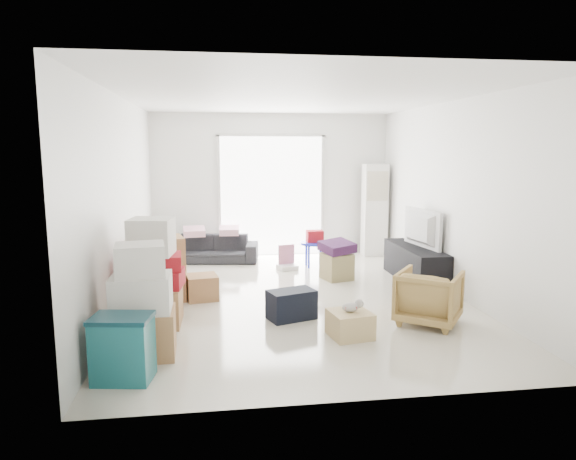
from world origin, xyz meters
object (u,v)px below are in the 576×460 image
(tv_console, at_px, (415,264))
(wood_crate, at_px, (350,324))
(armchair, at_px, (429,295))
(sofa, at_px, (212,244))
(storage_bins, at_px, (123,348))
(kids_table, at_px, (315,241))
(ac_tower, at_px, (375,210))
(ottoman, at_px, (337,266))
(television, at_px, (416,243))

(tv_console, height_order, wood_crate, tv_console)
(tv_console, xyz_separation_m, armchair, (-0.62, -1.95, 0.08))
(sofa, distance_m, storage_bins, 4.90)
(kids_table, bearing_deg, armchair, -76.40)
(ac_tower, relative_size, ottoman, 4.24)
(armchair, xyz_separation_m, kids_table, (-0.75, 3.12, 0.10))
(sofa, bearing_deg, armchair, -48.15)
(ac_tower, height_order, wood_crate, ac_tower)
(armchair, relative_size, ottoman, 1.69)
(tv_console, xyz_separation_m, storage_bins, (-3.90, -3.02, 0.03))
(ac_tower, height_order, tv_console, ac_tower)
(wood_crate, bearing_deg, sofa, 110.21)
(television, bearing_deg, storage_bins, 119.69)
(armchair, bearing_deg, ac_tower, -61.30)
(ottoman, bearing_deg, television, -11.00)
(television, distance_m, storage_bins, 4.94)
(tv_console, bearing_deg, storage_bins, -142.28)
(tv_console, height_order, ottoman, tv_console)
(armchair, distance_m, wood_crate, 1.08)
(television, height_order, armchair, armchair)
(armchair, relative_size, kids_table, 1.10)
(ottoman, bearing_deg, storage_bins, -129.76)
(storage_bins, xyz_separation_m, wood_crate, (2.26, 0.77, -0.16))
(television, relative_size, kids_table, 1.60)
(ottoman, relative_size, kids_table, 0.65)
(tv_console, relative_size, sofa, 0.98)
(ac_tower, distance_m, kids_table, 1.61)
(ac_tower, relative_size, wood_crate, 4.12)
(sofa, height_order, kids_table, sofa)
(television, bearing_deg, sofa, 51.82)
(tv_console, distance_m, storage_bins, 4.93)
(tv_console, bearing_deg, wood_crate, -126.11)
(ottoman, bearing_deg, wood_crate, -100.12)
(ac_tower, distance_m, wood_crate, 4.57)
(armchair, bearing_deg, sofa, -19.35)
(tv_console, bearing_deg, ac_tower, 91.45)
(storage_bins, bearing_deg, wood_crate, 18.77)
(ottoman, bearing_deg, ac_tower, 56.62)
(tv_console, height_order, kids_table, kids_table)
(storage_bins, bearing_deg, ottoman, 50.24)
(tv_console, relative_size, storage_bins, 2.70)
(armchair, xyz_separation_m, wood_crate, (-1.02, -0.30, -0.21))
(tv_console, bearing_deg, television, -90.00)
(television, distance_m, wood_crate, 2.82)
(armchair, bearing_deg, storage_bins, 54.86)
(ac_tower, relative_size, armchair, 2.51)
(television, height_order, sofa, television)
(television, height_order, kids_table, television)
(television, relative_size, ottoman, 2.46)
(television, bearing_deg, ac_tower, -6.58)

